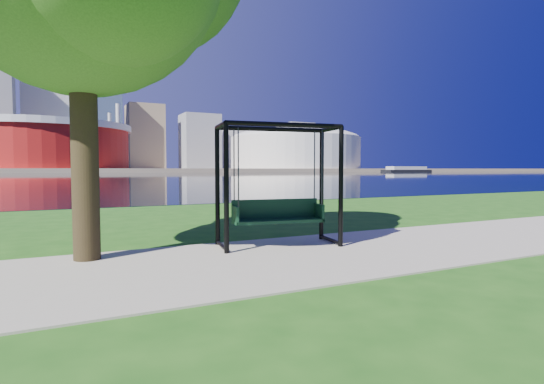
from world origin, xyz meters
TOP-DOWN VIEW (x-y plane):
  - ground at (0.00, 0.00)m, footprint 900.00×900.00m
  - path at (0.00, -0.50)m, footprint 120.00×4.00m
  - river at (0.00, 102.00)m, footprint 900.00×180.00m
  - far_bank at (0.00, 306.00)m, footprint 900.00×228.00m
  - stadium at (-10.00, 235.00)m, footprint 83.00×83.00m
  - arena at (135.00, 235.00)m, footprint 84.00×84.00m
  - skyline at (-4.27, 319.39)m, footprint 392.00×66.00m
  - swing at (0.61, 0.63)m, footprint 2.70×1.50m
  - barge at (177.77, 178.76)m, footprint 32.02×8.83m

SIDE VIEW (x-z plane):
  - ground at x=0.00m, z-range 0.00..0.00m
  - river at x=0.00m, z-range 0.00..0.02m
  - path at x=0.00m, z-range 0.00..0.03m
  - far_bank at x=0.00m, z-range 0.00..2.00m
  - swing at x=0.61m, z-range -0.04..2.57m
  - barge at x=177.77m, z-range -0.15..3.04m
  - stadium at x=-10.00m, z-range -1.77..30.23m
  - arena at x=135.00m, z-range 2.59..29.15m
  - skyline at x=-4.27m, z-range -12.36..84.14m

